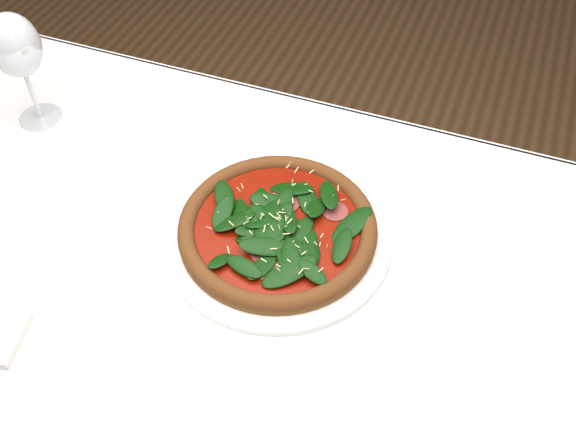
% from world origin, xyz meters
% --- Properties ---
extents(dining_table, '(1.21, 0.81, 0.75)m').
position_xyz_m(dining_table, '(0.00, 0.00, 0.65)').
color(dining_table, silver).
rests_on(dining_table, ground).
extents(plate, '(0.33, 0.33, 0.01)m').
position_xyz_m(plate, '(0.05, 0.08, 0.76)').
color(plate, white).
rests_on(plate, dining_table).
extents(pizza, '(0.30, 0.30, 0.04)m').
position_xyz_m(pizza, '(0.05, 0.08, 0.78)').
color(pizza, brown).
rests_on(pizza, plate).
extents(wine_glass, '(0.08, 0.08, 0.20)m').
position_xyz_m(wine_glass, '(-0.43, 0.19, 0.89)').
color(wine_glass, silver).
rests_on(wine_glass, dining_table).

